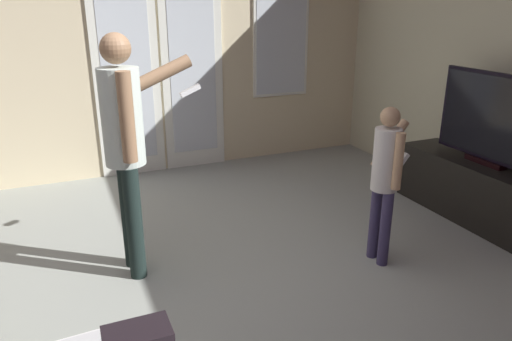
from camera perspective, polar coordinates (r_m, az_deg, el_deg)
name	(u,v)px	position (r m, az deg, el deg)	size (l,w,h in m)	color
ground_plane	(136,324)	(2.87, -14.13, -17.29)	(6.24, 5.11, 0.02)	#989D95
wall_back_with_doors	(88,46)	(4.86, -19.41, 13.82)	(6.24, 0.09, 2.65)	beige
tv_stand	(480,193)	(4.22, 25.13, -2.39)	(0.41, 1.46, 0.48)	black
flat_screen_tv	(492,119)	(4.06, 26.28, 5.50)	(0.08, 0.97, 0.71)	black
person_adult	(126,136)	(2.99, -15.19, 3.96)	(0.67, 0.43, 1.52)	black
person_child	(386,172)	(3.20, 15.20, -0.21)	(0.36, 0.29, 1.07)	#3B345A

